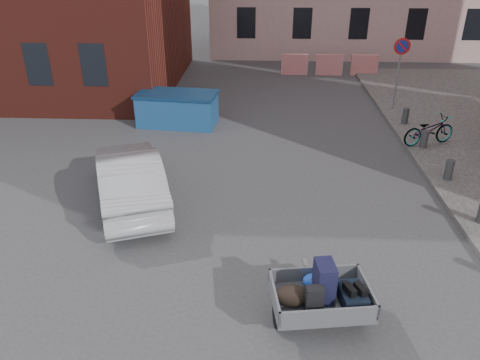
# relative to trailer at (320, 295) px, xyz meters

# --- Properties ---
(ground) EXTENTS (120.00, 120.00, 0.00)m
(ground) POSITION_rel_trailer_xyz_m (-1.98, 2.06, -0.61)
(ground) COLOR #38383A
(ground) RESTS_ON ground
(no_parking_sign) EXTENTS (0.60, 0.09, 2.65)m
(no_parking_sign) POSITION_rel_trailer_xyz_m (4.02, 11.55, 1.41)
(no_parking_sign) COLOR gray
(no_parking_sign) RESTS_ON sidewalk
(bollards) EXTENTS (0.22, 9.02, 0.55)m
(bollards) POSITION_rel_trailer_xyz_m (4.02, 5.46, -0.21)
(bollards) COLOR #3A3A3D
(bollards) RESTS_ON sidewalk
(barriers) EXTENTS (4.70, 0.18, 1.00)m
(barriers) POSITION_rel_trailer_xyz_m (2.22, 17.06, -0.11)
(barriers) COLOR red
(barriers) RESTS_ON ground
(trailer) EXTENTS (1.74, 1.90, 1.20)m
(trailer) POSITION_rel_trailer_xyz_m (0.00, 0.00, 0.00)
(trailer) COLOR black
(trailer) RESTS_ON ground
(dumpster) EXTENTS (2.92, 1.73, 1.17)m
(dumpster) POSITION_rel_trailer_xyz_m (-4.02, 9.66, -0.02)
(dumpster) COLOR navy
(dumpster) RESTS_ON ground
(silver_car) EXTENTS (2.83, 4.45, 1.39)m
(silver_car) POSITION_rel_trailer_xyz_m (-4.23, 3.98, 0.09)
(silver_car) COLOR #A3A5AA
(silver_car) RESTS_ON ground
(bicycle) EXTENTS (1.89, 1.20, 0.94)m
(bicycle) POSITION_rel_trailer_xyz_m (4.22, 7.95, -0.02)
(bicycle) COLOR black
(bicycle) RESTS_ON sidewalk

